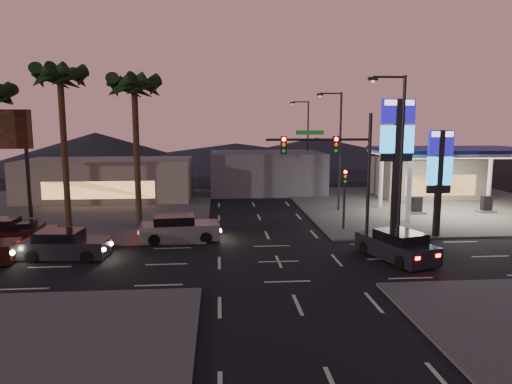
{
  "coord_description": "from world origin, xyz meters",
  "views": [
    {
      "loc": [
        -3.16,
        -23.66,
        7.32
      ],
      "look_at": [
        -0.77,
        5.6,
        3.0
      ],
      "focal_mm": 32.0,
      "sensor_mm": 36.0,
      "label": 1
    }
  ],
  "objects": [
    {
      "name": "palm_a",
      "position": [
        -9.0,
        9.5,
        9.43
      ],
      "size": [
        4.41,
        4.41,
        10.86
      ],
      "color": "black",
      "rests_on": "ground"
    },
    {
      "name": "suv_station",
      "position": [
        6.52,
        -0.08,
        0.75
      ],
      "size": [
        3.42,
        5.22,
        1.62
      ],
      "color": "black",
      "rests_on": "ground"
    },
    {
      "name": "traffic_signal_mast",
      "position": [
        3.76,
        1.99,
        5.23
      ],
      "size": [
        6.1,
        0.39,
        8.0
      ],
      "color": "black",
      "rests_on": "ground"
    },
    {
      "name": "car_lane_a_front",
      "position": [
        -11.75,
        1.66,
        0.72
      ],
      "size": [
        4.88,
        2.32,
        1.55
      ],
      "color": "black",
      "rests_on": "ground"
    },
    {
      "name": "car_lane_b_front",
      "position": [
        -5.77,
        5.01,
        0.77
      ],
      "size": [
        5.25,
        2.56,
        1.66
      ],
      "color": "slate",
      "rests_on": "ground"
    },
    {
      "name": "pedestal_signal",
      "position": [
        5.5,
        6.98,
        2.92
      ],
      "size": [
        0.32,
        0.39,
        4.3
      ],
      "color": "black",
      "rests_on": "ground"
    },
    {
      "name": "car_lane_b_rear",
      "position": [
        -15.55,
        5.32,
        0.62
      ],
      "size": [
        4.25,
        2.13,
        1.34
      ],
      "color": "black",
      "rests_on": "ground"
    },
    {
      "name": "streetlight_near",
      "position": [
        6.79,
        1.0,
        5.72
      ],
      "size": [
        2.14,
        0.25,
        10.0
      ],
      "color": "black",
      "rests_on": "ground"
    },
    {
      "name": "building_far_west",
      "position": [
        -14.0,
        22.0,
        2.0
      ],
      "size": [
        16.0,
        8.0,
        4.0
      ],
      "primitive_type": "cube",
      "color": "#726B5B",
      "rests_on": "ground"
    },
    {
      "name": "pylon_sign_tall",
      "position": [
        8.5,
        5.5,
        6.39
      ],
      "size": [
        2.2,
        0.35,
        9.0
      ],
      "color": "black",
      "rests_on": "ground"
    },
    {
      "name": "building_far_mid",
      "position": [
        2.0,
        26.0,
        2.2
      ],
      "size": [
        12.0,
        9.0,
        4.4
      ],
      "primitive_type": "cube",
      "color": "#4C4C51",
      "rests_on": "ground"
    },
    {
      "name": "pylon_sign_short",
      "position": [
        11.0,
        4.5,
        4.66
      ],
      "size": [
        1.6,
        0.35,
        7.0
      ],
      "color": "black",
      "rests_on": "ground"
    },
    {
      "name": "corner_lot_ne",
      "position": [
        16.0,
        16.0,
        0.06
      ],
      "size": [
        24.0,
        24.0,
        0.12
      ],
      "primitive_type": "cube",
      "color": "#47443F",
      "rests_on": "ground"
    },
    {
      "name": "corner_lot_nw",
      "position": [
        -16.0,
        16.0,
        0.06
      ],
      "size": [
        24.0,
        24.0,
        0.12
      ],
      "primitive_type": "cube",
      "color": "#47443F",
      "rests_on": "ground"
    },
    {
      "name": "ground",
      "position": [
        0.0,
        0.0,
        0.0
      ],
      "size": [
        140.0,
        140.0,
        0.0
      ],
      "primitive_type": "plane",
      "color": "black",
      "rests_on": "ground"
    },
    {
      "name": "streetlight_mid",
      "position": [
        6.79,
        14.0,
        5.72
      ],
      "size": [
        2.14,
        0.25,
        10.0
      ],
      "color": "black",
      "rests_on": "ground"
    },
    {
      "name": "hill_left",
      "position": [
        -25.0,
        60.0,
        3.0
      ],
      "size": [
        40.0,
        40.0,
        6.0
      ],
      "primitive_type": "cone",
      "color": "black",
      "rests_on": "ground"
    },
    {
      "name": "hill_right",
      "position": [
        15.0,
        60.0,
        2.5
      ],
      "size": [
        50.0,
        50.0,
        5.0
      ],
      "primitive_type": "cone",
      "color": "black",
      "rests_on": "ground"
    },
    {
      "name": "convenience_store",
      "position": [
        18.0,
        21.0,
        2.0
      ],
      "size": [
        10.0,
        6.0,
        4.0
      ],
      "primitive_type": "cube",
      "color": "#726B5B",
      "rests_on": "ground"
    },
    {
      "name": "car_lane_b_mid",
      "position": [
        -16.76,
        5.47,
        0.7
      ],
      "size": [
        4.72,
        2.11,
        1.52
      ],
      "color": "black",
      "rests_on": "ground"
    },
    {
      "name": "palm_b",
      "position": [
        -14.0,
        9.5,
        9.97
      ],
      "size": [
        4.41,
        4.41,
        11.46
      ],
      "color": "black",
      "rests_on": "ground"
    },
    {
      "name": "hill_center",
      "position": [
        0.0,
        60.0,
        2.0
      ],
      "size": [
        60.0,
        60.0,
        4.0
      ],
      "primitive_type": "cone",
      "color": "black",
      "rests_on": "ground"
    },
    {
      "name": "streetlight_far",
      "position": [
        6.79,
        28.0,
        5.72
      ],
      "size": [
        2.14,
        0.25,
        10.0
      ],
      "color": "black",
      "rests_on": "ground"
    },
    {
      "name": "gas_station",
      "position": [
        16.0,
        12.0,
        5.08
      ],
      "size": [
        12.2,
        8.2,
        5.47
      ],
      "color": "silver",
      "rests_on": "ground"
    }
  ]
}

